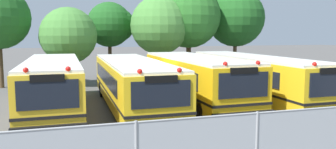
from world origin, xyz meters
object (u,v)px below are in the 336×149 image
(tree_4, at_px, (190,17))
(traffic_cone, at_px, (334,143))
(school_bus_2, at_px, (195,78))
(school_bus_3, at_px, (253,76))
(tree_3, at_px, (159,25))
(tree_2, at_px, (112,25))
(tree_1, at_px, (66,36))
(school_bus_0, at_px, (53,84))
(tree_5, at_px, (234,18))
(school_bus_1, at_px, (132,82))

(tree_4, height_order, traffic_cone, tree_4)
(school_bus_2, distance_m, school_bus_3, 3.51)
(school_bus_3, distance_m, tree_3, 9.35)
(tree_2, xyz_separation_m, tree_4, (5.80, -2.04, 0.61))
(school_bus_2, xyz_separation_m, tree_4, (3.09, 8.85, 3.59))
(school_bus_3, relative_size, tree_1, 2.09)
(school_bus_3, bearing_deg, tree_3, -70.12)
(school_bus_0, bearing_deg, tree_1, -94.99)
(tree_3, distance_m, traffic_cone, 17.03)
(school_bus_3, relative_size, tree_2, 1.87)
(school_bus_0, xyz_separation_m, tree_3, (7.35, 8.22, 2.95))
(tree_1, bearing_deg, school_bus_3, -40.78)
(school_bus_0, height_order, tree_1, tree_1)
(school_bus_2, distance_m, traffic_cone, 8.23)
(school_bus_2, height_order, tree_2, tree_2)
(tree_4, bearing_deg, tree_5, 12.53)
(school_bus_1, distance_m, tree_3, 9.68)
(school_bus_0, bearing_deg, tree_4, -139.33)
(school_bus_2, bearing_deg, tree_4, -110.11)
(school_bus_3, distance_m, tree_4, 9.42)
(school_bus_0, bearing_deg, tree_5, -146.24)
(tree_2, bearing_deg, school_bus_2, -76.02)
(school_bus_1, relative_size, tree_1, 2.03)
(tree_1, relative_size, tree_4, 0.74)
(tree_4, bearing_deg, tree_3, -172.13)
(tree_2, bearing_deg, tree_1, -145.76)
(school_bus_2, xyz_separation_m, tree_3, (0.44, 8.49, 2.93))
(tree_4, bearing_deg, school_bus_3, -87.25)
(school_bus_3, relative_size, tree_3, 1.77)
(school_bus_0, xyz_separation_m, tree_1, (0.72, 8.26, 2.14))
(school_bus_2, height_order, tree_3, tree_3)
(tree_3, relative_size, traffic_cone, 9.32)
(school_bus_1, xyz_separation_m, tree_2, (0.54, 10.84, 3.04))
(school_bus_2, bearing_deg, school_bus_3, -178.14)
(school_bus_0, bearing_deg, school_bus_2, 177.80)
(tree_4, distance_m, traffic_cone, 17.60)
(school_bus_0, distance_m, tree_4, 13.67)
(tree_5, bearing_deg, tree_1, -174.62)
(tree_2, distance_m, tree_4, 6.18)
(school_bus_1, height_order, tree_2, tree_2)
(school_bus_2, height_order, tree_1, tree_1)
(tree_5, relative_size, traffic_cone, 10.60)
(tree_1, distance_m, tree_4, 9.40)
(school_bus_1, distance_m, school_bus_2, 3.25)
(school_bus_0, height_order, tree_5, tree_5)
(tree_4, bearing_deg, school_bus_0, -139.33)
(tree_5, bearing_deg, tree_4, -167.47)
(tree_5, bearing_deg, tree_3, -169.24)
(school_bus_1, bearing_deg, school_bus_3, -178.34)
(tree_2, xyz_separation_m, tree_5, (10.07, -1.09, 0.65))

